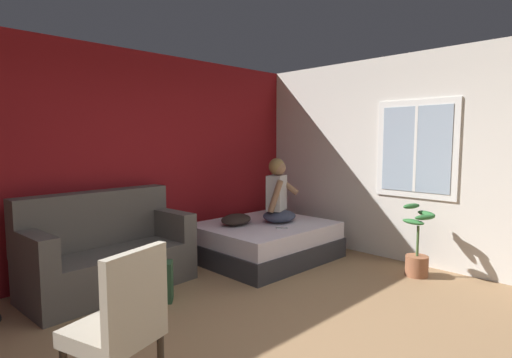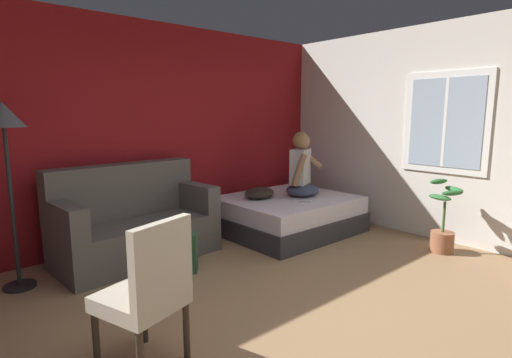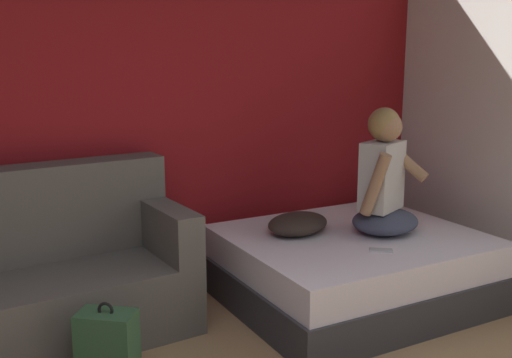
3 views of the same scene
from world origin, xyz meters
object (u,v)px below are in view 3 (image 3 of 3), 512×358
at_px(backpack, 109,348).
at_px(throw_pillow, 298,224).
at_px(bed, 352,267).
at_px(couch, 44,277).
at_px(person_seated, 384,182).
at_px(cell_phone, 381,250).

height_order(backpack, throw_pillow, throw_pillow).
bearing_deg(bed, couch, 168.43).
bearing_deg(person_seated, throw_pillow, 154.82).
height_order(throw_pillow, cell_phone, throw_pillow).
bearing_deg(backpack, couch, 106.14).
height_order(backpack, cell_phone, cell_phone).
bearing_deg(backpack, cell_phone, -3.33).
height_order(bed, cell_phone, cell_phone).
xyz_separation_m(bed, backpack, (-1.81, -0.27, -0.04)).
distance_m(couch, backpack, 0.74).
height_order(person_seated, cell_phone, person_seated).
xyz_separation_m(bed, cell_phone, (-0.07, -0.37, 0.25)).
xyz_separation_m(bed, throw_pillow, (-0.33, 0.20, 0.31)).
relative_size(backpack, cell_phone, 3.18).
distance_m(couch, person_seated, 2.31).
height_order(bed, couch, couch).
bearing_deg(cell_phone, couch, 102.85).
bearing_deg(backpack, throw_pillow, 17.95).
bearing_deg(throw_pillow, bed, -31.86).
xyz_separation_m(couch, person_seated, (2.22, -0.46, 0.44)).
xyz_separation_m(couch, backpack, (0.20, -0.68, -0.20)).
bearing_deg(person_seated, cell_phone, -131.00).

